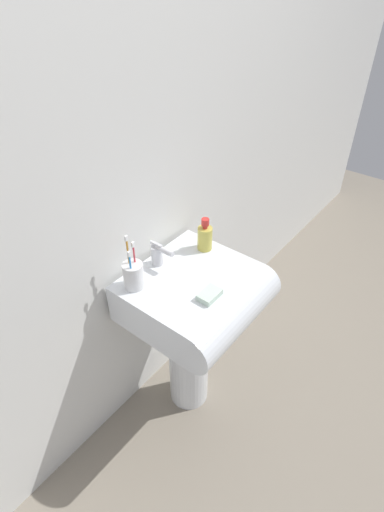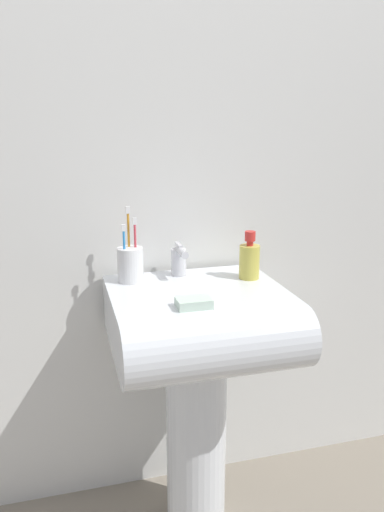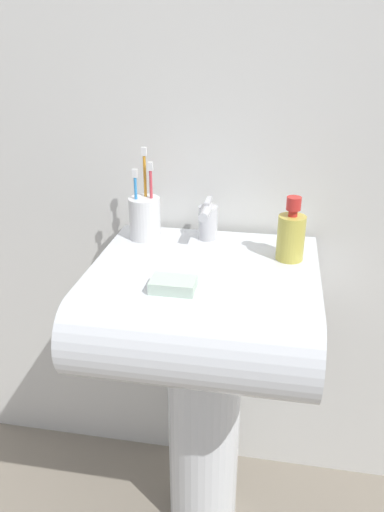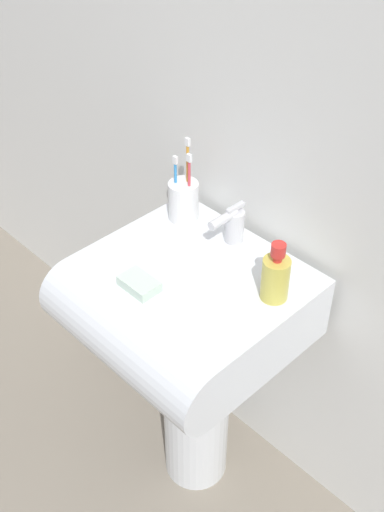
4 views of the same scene
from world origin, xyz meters
name	(u,v)px [view 2 (image 2 of 4)]	position (x,y,z in m)	size (l,w,h in m)	color
wall_back	(176,137)	(0.00, 0.24, 1.20)	(5.00, 0.05, 2.40)	silver
sink_pedestal	(196,434)	(0.00, 0.00, 0.31)	(0.18, 0.18, 0.62)	white
sink_basin	(202,324)	(0.00, -0.06, 0.70)	(0.49, 0.48, 0.17)	white
faucet	(179,260)	(-0.02, 0.14, 0.84)	(0.05, 0.11, 0.10)	silver
toothbrush_cup	(130,264)	(-0.17, 0.12, 0.84)	(0.08, 0.08, 0.22)	white
soap_bottle	(249,260)	(0.18, 0.06, 0.84)	(0.06, 0.06, 0.15)	gold
bar_soap	(194,303)	(-0.05, -0.14, 0.80)	(0.09, 0.06, 0.02)	silver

